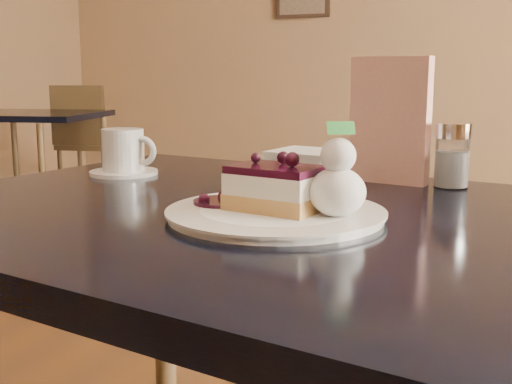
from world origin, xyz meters
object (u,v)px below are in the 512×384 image
at_px(main_table, 293,265).
at_px(cheesecake_slice, 276,188).
at_px(dessert_plate, 276,214).
at_px(coffee_set, 124,154).
at_px(bg_table_far_left, 31,209).

bearing_deg(main_table, cheesecake_slice, -90.00).
distance_m(dessert_plate, coffee_set, 0.50).
height_order(dessert_plate, bg_table_far_left, dessert_plate).
bearing_deg(dessert_plate, cheesecake_slice, 135.00).
bearing_deg(cheesecake_slice, coffee_set, 158.75).
height_order(main_table, cheesecake_slice, cheesecake_slice).
xyz_separation_m(cheesecake_slice, coffee_set, (-0.44, 0.25, -0.00)).
bearing_deg(main_table, coffee_set, 164.63).
relative_size(dessert_plate, cheesecake_slice, 2.18).
relative_size(main_table, dessert_plate, 4.56).
xyz_separation_m(cheesecake_slice, bg_table_far_left, (-2.90, 2.58, -0.78)).
bearing_deg(dessert_plate, coffee_set, 149.94).
height_order(dessert_plate, coffee_set, coffee_set).
distance_m(coffee_set, bg_table_far_left, 3.48).
xyz_separation_m(coffee_set, bg_table_far_left, (-2.46, 2.33, -0.77)).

